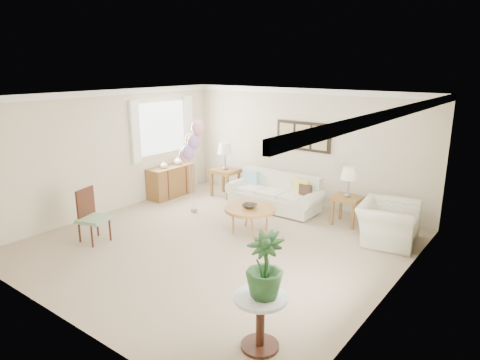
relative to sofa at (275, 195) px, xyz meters
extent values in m
plane|color=gray|center=(0.23, -2.22, -0.31)|extent=(6.00, 6.00, 0.00)
cube|color=beige|center=(0.23, 0.78, 0.99)|extent=(6.00, 0.04, 2.60)
cube|color=beige|center=(0.23, -5.22, 0.99)|extent=(6.00, 0.04, 2.60)
cube|color=beige|center=(-2.77, -2.22, 0.99)|extent=(0.04, 6.00, 2.60)
cube|color=beige|center=(3.23, -2.22, 0.99)|extent=(0.04, 6.00, 2.60)
cube|color=white|center=(0.23, -2.22, 2.28)|extent=(6.00, 6.00, 0.02)
cube|color=white|center=(0.23, 0.75, 2.23)|extent=(6.00, 0.06, 0.12)
cube|color=white|center=(-2.74, -2.22, 2.23)|extent=(0.06, 6.00, 0.12)
cube|color=white|center=(3.20, -2.22, 2.23)|extent=(0.06, 6.00, 0.12)
cube|color=white|center=(-2.75, -0.72, 1.34)|extent=(0.04, 1.40, 1.20)
cube|color=white|center=(-2.71, -1.57, 1.34)|extent=(0.10, 0.22, 1.40)
cube|color=white|center=(-2.71, 0.13, 1.34)|extent=(0.10, 0.22, 1.40)
cube|color=black|center=(0.23, 0.75, 1.24)|extent=(1.35, 0.04, 0.65)
cube|color=#8C8C59|center=(-0.19, 0.72, 1.24)|extent=(0.36, 0.02, 0.52)
cube|color=#8C8C59|center=(0.23, 0.72, 1.24)|extent=(0.36, 0.02, 0.52)
cube|color=#8C8C59|center=(0.65, 0.72, 1.24)|extent=(0.36, 0.02, 0.52)
cube|color=silver|center=(-0.01, -0.05, -0.12)|extent=(1.96, 0.82, 0.32)
cube|color=silver|center=(-0.01, 0.24, 0.24)|extent=(1.95, 0.22, 0.49)
cylinder|color=silver|center=(-0.94, -0.05, 0.09)|extent=(0.29, 0.80, 0.28)
cylinder|color=silver|center=(0.93, -0.05, 0.09)|extent=(0.29, 0.80, 0.28)
cube|color=beige|center=(-0.56, -0.10, 0.08)|extent=(0.54, 0.65, 0.11)
cube|color=beige|center=(-0.01, -0.10, 0.08)|extent=(0.54, 0.65, 0.11)
cube|color=beige|center=(0.55, -0.10, 0.08)|extent=(0.54, 0.65, 0.11)
cube|color=#84BCCC|center=(-0.70, 0.05, 0.27)|extent=(0.34, 0.11, 0.34)
cube|color=#D9CC50|center=(0.62, 0.05, 0.27)|extent=(0.34, 0.11, 0.34)
cube|color=#352418|center=(0.75, -0.01, 0.22)|extent=(0.30, 0.09, 0.30)
cube|color=silver|center=(-0.01, -0.05, -0.30)|extent=(1.77, 0.71, 0.04)
cube|color=brown|center=(-1.49, 0.09, 0.31)|extent=(0.61, 0.56, 0.09)
cube|color=brown|center=(-1.73, -0.13, -0.02)|extent=(0.06, 0.06, 0.58)
cube|color=brown|center=(-1.24, -0.13, -0.02)|extent=(0.06, 0.06, 0.58)
cube|color=brown|center=(-1.73, 0.31, -0.02)|extent=(0.06, 0.06, 0.58)
cube|color=brown|center=(-1.24, 0.31, -0.02)|extent=(0.06, 0.06, 0.58)
cube|color=brown|center=(1.66, 0.05, 0.23)|extent=(0.53, 0.49, 0.08)
cube|color=brown|center=(1.44, -0.15, -0.06)|extent=(0.05, 0.05, 0.51)
cube|color=brown|center=(1.87, -0.15, -0.06)|extent=(0.05, 0.05, 0.51)
cube|color=brown|center=(1.44, 0.24, -0.06)|extent=(0.05, 0.05, 0.51)
cube|color=brown|center=(1.87, 0.24, -0.06)|extent=(0.05, 0.05, 0.51)
cylinder|color=gray|center=(-1.49, 0.09, 0.39)|extent=(0.15, 0.15, 0.06)
cylinder|color=gray|center=(-1.49, 0.09, 0.58)|extent=(0.04, 0.04, 0.32)
cone|color=silver|center=(-1.49, 0.09, 0.87)|extent=(0.36, 0.36, 0.26)
cylinder|color=gray|center=(1.66, 0.05, 0.30)|extent=(0.14, 0.14, 0.06)
cylinder|color=gray|center=(1.66, 0.05, 0.48)|extent=(0.04, 0.04, 0.30)
cone|color=silver|center=(1.66, 0.05, 0.74)|extent=(0.34, 0.34, 0.24)
cylinder|color=#AA6A33|center=(0.37, -1.45, 0.15)|extent=(0.97, 0.97, 0.05)
cylinder|color=#AA6A33|center=(0.59, -1.22, -0.09)|extent=(0.04, 0.04, 0.44)
cylinder|color=#AA6A33|center=(0.14, -1.22, -0.09)|extent=(0.04, 0.04, 0.44)
cylinder|color=#AA6A33|center=(0.14, -1.68, -0.09)|extent=(0.04, 0.04, 0.44)
cylinder|color=#AA6A33|center=(0.59, -1.68, -0.09)|extent=(0.04, 0.04, 0.44)
imported|color=black|center=(0.36, -1.46, 0.21)|extent=(0.34, 0.34, 0.07)
imported|color=silver|center=(2.60, -0.33, 0.05)|extent=(1.11, 1.23, 0.72)
cylinder|color=silver|center=(2.48, -4.18, 0.32)|extent=(0.60, 0.60, 0.04)
cylinder|color=#3B1C11|center=(2.48, -4.18, 0.00)|extent=(0.10, 0.10, 0.60)
cylinder|color=#3B1C11|center=(2.48, -4.18, -0.31)|extent=(0.44, 0.44, 0.01)
imported|color=#1B4D23|center=(2.51, -4.16, 0.71)|extent=(0.42, 0.42, 0.74)
cube|color=gray|center=(-1.61, -3.50, 0.11)|extent=(0.59, 0.59, 0.07)
cylinder|color=#3B1C11|center=(-1.80, -3.69, -0.12)|extent=(0.04, 0.04, 0.39)
cylinder|color=#3B1C11|center=(-1.42, -3.69, -0.12)|extent=(0.04, 0.04, 0.39)
cylinder|color=#3B1C11|center=(-1.80, -3.32, -0.12)|extent=(0.04, 0.04, 0.39)
cylinder|color=#3B1C11|center=(-1.42, -3.32, -0.12)|extent=(0.04, 0.04, 0.39)
cube|color=#3B1C11|center=(-1.82, -3.50, 0.39)|extent=(0.17, 0.44, 0.52)
cube|color=brown|center=(-2.53, -0.72, 0.06)|extent=(0.45, 1.20, 0.74)
cube|color=#3B1C11|center=(-2.52, -1.02, 0.06)|extent=(0.46, 0.02, 0.70)
cube|color=#3B1C11|center=(-2.52, -0.42, 0.06)|extent=(0.46, 0.02, 0.70)
imported|color=white|center=(-2.51, -0.94, 0.51)|extent=(0.21, 0.21, 0.17)
imported|color=silver|center=(-2.51, -0.47, 0.53)|extent=(0.20, 0.20, 0.21)
cube|color=gray|center=(-1.28, -1.26, -0.27)|extent=(0.10, 0.10, 0.08)
ellipsoid|color=pink|center=(-1.39, -1.34, 0.96)|extent=(0.28, 0.28, 0.32)
cylinder|color=silver|center=(-1.33, -1.30, 0.28)|extent=(0.01, 0.01, 1.03)
ellipsoid|color=#A97CCB|center=(-1.21, -1.27, 1.24)|extent=(0.28, 0.28, 0.32)
cylinder|color=silver|center=(-1.24, -1.27, 0.42)|extent=(0.01, 0.01, 1.31)
ellipsoid|color=#FFE05B|center=(-1.36, -1.19, 1.24)|extent=(0.28, 0.28, 0.32)
cylinder|color=silver|center=(-1.32, -1.23, 0.42)|extent=(0.01, 0.01, 1.32)
ellipsoid|color=pink|center=(-1.17, -1.18, 1.53)|extent=(0.28, 0.28, 0.32)
cylinder|color=silver|center=(-1.23, -1.22, 0.57)|extent=(0.01, 0.01, 1.60)
ellipsoid|color=#A97CCB|center=(-1.29, -1.37, 1.03)|extent=(0.28, 0.28, 0.32)
cylinder|color=silver|center=(-1.28, -1.31, 0.32)|extent=(0.01, 0.01, 1.10)
camera|label=1|loc=(4.82, -7.66, 2.79)|focal=32.00mm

